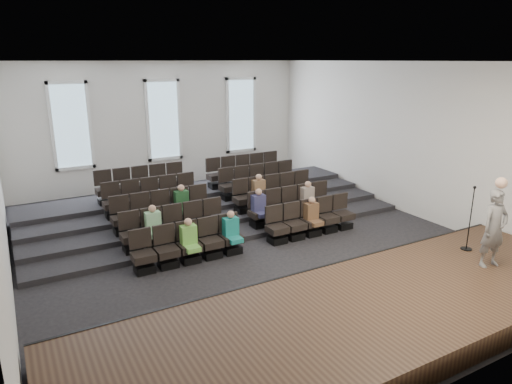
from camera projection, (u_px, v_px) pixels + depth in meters
ground at (245, 240)px, 13.22m from camera, size 14.00×14.00×0.00m
ceiling at (244, 61)px, 11.82m from camera, size 12.00×14.00×0.02m
wall_back at (163, 125)px, 18.40m from camera, size 12.00×0.04×5.00m
wall_front at (469, 241)px, 6.64m from camera, size 12.00×0.04×5.00m
wall_right at (402, 138)px, 15.34m from camera, size 0.04×14.00×5.00m
stage at (367, 316)px, 8.87m from camera, size 11.80×3.60×0.50m
stage_lip at (313, 279)px, 10.36m from camera, size 11.80×0.06×0.52m
risers at (202, 205)px, 15.82m from camera, size 11.80×4.80×0.60m
seating_rows at (222, 204)px, 14.32m from camera, size 6.80×4.70×1.67m
windows at (164, 120)px, 18.29m from camera, size 8.44×0.10×3.24m
audience at (240, 211)px, 13.26m from camera, size 5.45×2.64×1.10m
speaker at (494, 228)px, 10.22m from camera, size 0.72×0.54×1.80m
mic_stand at (469, 231)px, 11.22m from camera, size 0.27×0.27×1.64m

